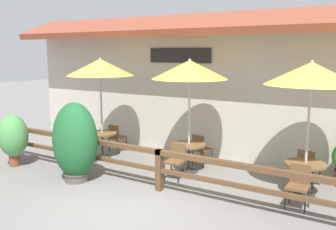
% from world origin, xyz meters
% --- Properties ---
extents(ground_plane, '(60.00, 60.00, 0.00)m').
position_xyz_m(ground_plane, '(0.00, 0.00, 0.00)').
color(ground_plane, slate).
extents(building_facade, '(14.28, 1.49, 4.23)m').
position_xyz_m(building_facade, '(-0.00, 4.10, 2.16)').
color(building_facade, '#BCB7A8').
rests_on(building_facade, ground).
extents(patio_railing, '(10.40, 0.14, 0.95)m').
position_xyz_m(patio_railing, '(0.00, 1.05, 0.70)').
color(patio_railing, brown).
rests_on(patio_railing, ground).
extents(patio_umbrella_near, '(1.93, 1.93, 2.94)m').
position_xyz_m(patio_umbrella_near, '(-2.93, 2.43, 2.66)').
color(patio_umbrella_near, '#B7B2A8').
rests_on(patio_umbrella_near, ground).
extents(dining_table_near, '(0.87, 0.87, 0.75)m').
position_xyz_m(dining_table_near, '(-2.93, 2.43, 0.60)').
color(dining_table_near, brown).
rests_on(dining_table_near, ground).
extents(chair_near_streetside, '(0.44, 0.44, 0.87)m').
position_xyz_m(chair_near_streetside, '(-2.89, 1.74, 0.50)').
color(chair_near_streetside, brown).
rests_on(chair_near_streetside, ground).
extents(chair_near_wallside, '(0.42, 0.42, 0.87)m').
position_xyz_m(chair_near_wallside, '(-2.96, 3.12, 0.50)').
color(chair_near_wallside, brown).
rests_on(chair_near_wallside, ground).
extents(patio_umbrella_middle, '(1.93, 1.93, 2.94)m').
position_xyz_m(patio_umbrella_middle, '(-0.08, 2.58, 2.66)').
color(patio_umbrella_middle, '#B7B2A8').
rests_on(patio_umbrella_middle, ground).
extents(dining_table_middle, '(0.87, 0.87, 0.75)m').
position_xyz_m(dining_table_middle, '(-0.08, 2.58, 0.60)').
color(dining_table_middle, brown).
rests_on(dining_table_middle, ground).
extents(chair_middle_streetside, '(0.45, 0.45, 0.87)m').
position_xyz_m(chair_middle_streetside, '(-0.08, 1.93, 0.50)').
color(chair_middle_streetside, brown).
rests_on(chair_middle_streetside, ground).
extents(chair_middle_wallside, '(0.50, 0.50, 0.87)m').
position_xyz_m(chair_middle_wallside, '(-0.06, 3.23, 0.50)').
color(chair_middle_wallside, brown).
rests_on(chair_middle_wallside, ground).
extents(patio_umbrella_far, '(1.93, 1.93, 2.94)m').
position_xyz_m(patio_umbrella_far, '(2.87, 2.43, 2.66)').
color(patio_umbrella_far, '#B7B2A8').
rests_on(patio_umbrella_far, ground).
extents(dining_table_far, '(0.87, 0.87, 0.75)m').
position_xyz_m(dining_table_far, '(2.87, 2.43, 0.60)').
color(dining_table_far, brown).
rests_on(dining_table_far, ground).
extents(chair_far_streetside, '(0.43, 0.43, 0.87)m').
position_xyz_m(chair_far_streetside, '(2.90, 1.73, 0.50)').
color(chair_far_streetside, brown).
rests_on(chair_far_streetside, ground).
extents(chair_far_wallside, '(0.50, 0.50, 0.87)m').
position_xyz_m(chair_far_wallside, '(2.78, 3.13, 0.50)').
color(chair_far_wallside, brown).
rests_on(chair_far_wallside, ground).
extents(potted_plant_broad_leaf, '(0.86, 0.77, 1.44)m').
position_xyz_m(potted_plant_broad_leaf, '(-4.41, 0.49, 0.83)').
color(potted_plant_broad_leaf, brown).
rests_on(potted_plant_broad_leaf, ground).
extents(potted_plant_corner_fern, '(1.12, 1.01, 1.93)m').
position_xyz_m(potted_plant_corner_fern, '(-2.06, 0.52, 0.97)').
color(potted_plant_corner_fern, '#564C47').
rests_on(potted_plant_corner_fern, ground).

